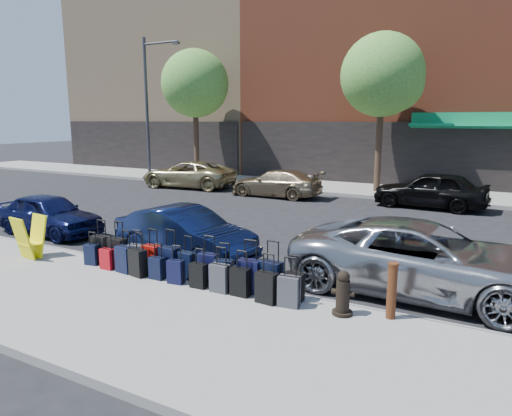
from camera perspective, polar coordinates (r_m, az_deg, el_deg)
The scene contains 41 objects.
ground at distance 13.97m, azimuth 3.40°, elevation -3.54°, with size 120.00×120.00×0.00m, color black.
sidewalk_near at distance 8.79m, azimuth -15.28°, elevation -12.29°, with size 60.00×4.00×0.15m, color gray.
sidewalk_far at distance 23.24m, azimuth 13.91°, elevation 2.17°, with size 60.00×4.00×0.15m, color gray.
curb_near at distance 10.23m, azimuth -7.40°, elevation -8.63°, with size 60.00×0.08×0.15m, color gray.
curb_far at distance 21.31m, azimuth 12.53°, elevation 1.46°, with size 60.00×0.08×0.15m, color gray.
building_left at distance 37.50m, azimuth -7.56°, elevation 17.73°, with size 15.00×12.12×16.00m.
building_center at distance 31.47m, azimuth 18.79°, elevation 22.30°, with size 17.00×12.85×20.00m.
tree_left at distance 26.82m, azimuth -7.38°, elevation 14.96°, with size 3.80×3.80×7.27m.
tree_center at distance 22.43m, azimuth 15.86°, elevation 15.46°, with size 3.80×3.80×7.27m.
streetlight at distance 28.06m, azimuth -13.21°, elevation 13.05°, with size 2.59×0.18×8.00m.
suitcase_front_0 at distance 11.49m, azimuth -18.84°, elevation -4.88°, with size 0.44×0.26×1.03m.
suitcase_front_1 at distance 11.09m, azimuth -16.90°, elevation -5.28°, with size 0.44×0.25×1.05m.
suitcase_front_2 at distance 10.82m, azimuth -14.71°, elevation -5.85°, with size 0.40×0.27×0.89m.
suitcase_front_3 at distance 10.46m, azimuth -12.89°, elevation -6.18°, with size 0.41×0.24×0.97m.
suitcase_front_4 at distance 10.13m, azimuth -10.77°, elevation -6.57°, with size 0.43×0.25×1.02m.
suitcase_front_5 at distance 9.92m, azimuth -8.64°, elevation -7.08°, with size 0.41×0.26×0.92m.
suitcase_front_6 at distance 9.62m, azimuth -5.99°, elevation -7.45°, with size 0.43×0.26×0.99m.
suitcase_front_7 at distance 9.34m, azimuth -4.07°, elevation -8.15°, with size 0.41×0.28×0.91m.
suitcase_front_8 at distance 9.03m, azimuth -0.86°, elevation -8.51°, with size 0.46×0.29×1.05m.
suitcase_front_9 at distance 8.91m, azimuth 1.84°, elevation -8.74°, with size 0.47×0.30×1.07m.
suitcase_front_10 at distance 8.72m, azimuth 4.87°, elevation -9.69°, with size 0.37×0.23×0.86m.
suitcase_back_0 at distance 11.39m, azimuth -19.83°, elevation -5.49°, with size 0.35×0.23×0.78m.
suitcase_back_1 at distance 10.94m, azimuth -18.09°, elevation -6.06°, with size 0.32×0.19×0.76m.
suitcase_back_2 at distance 10.59m, azimuth -16.10°, elevation -6.17°, with size 0.42×0.27×0.96m.
suitcase_back_3 at distance 10.27m, azimuth -14.55°, elevation -6.62°, with size 0.44×0.30×0.96m.
suitcase_back_4 at distance 10.00m, azimuth -12.28°, elevation -7.35°, with size 0.32×0.19×0.77m.
suitcase_back_5 at distance 9.67m, azimuth -9.99°, elevation -7.84°, with size 0.36×0.24×0.80m.
suitcase_back_6 at distance 9.37m, azimuth -7.20°, elevation -8.36°, with size 0.34×0.20×0.81m.
suitcase_back_7 at distance 9.10m, azimuth -4.54°, elevation -8.71°, with size 0.38×0.22×0.90m.
suitcase_back_8 at distance 8.89m, azimuth -1.96°, elevation -9.20°, with size 0.37×0.22×0.89m.
suitcase_back_9 at distance 8.55m, azimuth 1.34°, elevation -9.92°, with size 0.41×0.26×0.94m.
suitcase_back_10 at distance 8.41m, azimuth 4.14°, elevation -10.34°, with size 0.41×0.27×0.92m.
fire_hydrant at distance 8.17m, azimuth 10.80°, elevation -10.56°, with size 0.40×0.36×0.80m.
bollard at distance 8.17m, azimuth 16.62°, elevation -9.78°, with size 0.18×0.18×0.99m.
display_rack at distance 12.44m, azimuth -26.41°, elevation -3.33°, with size 0.65×0.71×1.04m.
car_near_0 at distance 15.46m, azimuth -24.47°, elevation -0.71°, with size 1.49×3.70×1.26m, color #0D123C.
car_near_1 at distance 11.80m, azimuth -8.85°, elevation -3.12°, with size 1.37×3.92×1.29m, color #0D183D.
car_near_2 at distance 9.88m, azimuth 20.12°, elevation -5.93°, with size 2.43×5.27×1.47m, color #AEB0B5.
car_far_0 at distance 24.26m, azimuth -8.45°, elevation 4.20°, with size 2.30×4.99×1.39m, color tan.
car_far_1 at distance 21.09m, azimuth 2.52°, elevation 3.12°, with size 1.75×4.31×1.25m, color #8E7957.
car_far_2 at distance 19.56m, azimuth 20.96°, elevation 2.15°, with size 1.75×4.36×1.49m, color black.
Camera 1 is at (5.69, -12.27, 3.48)m, focal length 32.00 mm.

